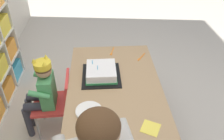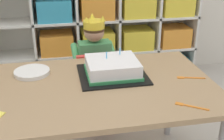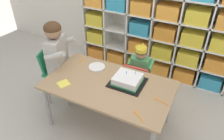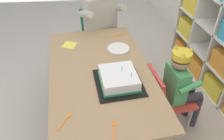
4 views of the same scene
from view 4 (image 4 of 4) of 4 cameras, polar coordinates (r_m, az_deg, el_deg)
name	(u,v)px [view 4 (image 4 of 4)]	position (r m, az deg, el deg)	size (l,w,h in m)	color
ground	(102,122)	(2.11, -2.48, -12.78)	(16.00, 16.00, 0.00)	#BCB2A3
activity_table	(100,76)	(1.74, -2.93, -1.58)	(1.31, 0.75, 0.58)	#A37F56
classroom_chair_blue	(166,97)	(1.88, 13.25, -6.53)	(0.32, 0.35, 0.59)	red
child_with_crown	(181,81)	(1.83, 16.89, -2.65)	(0.30, 0.31, 0.79)	#4C9E5B
classroom_chair_adult_side	(99,34)	(2.45, -3.34, 8.95)	(0.41, 0.41, 0.72)	#238451
adult_helper_seated	(103,20)	(2.26, -2.30, 12.49)	(0.47, 0.46, 1.07)	#B2ADA3
birthday_cake_on_tray	(119,79)	(1.57, 1.68, -2.27)	(0.35, 0.32, 0.12)	black
paper_plate_stack	(118,49)	(1.93, 1.64, 5.27)	(0.19, 0.19, 0.02)	white
paper_napkin_square	(70,45)	(2.04, -10.56, 6.18)	(0.11, 0.11, 0.00)	#F4DB4C
fork_by_napkin	(114,129)	(1.31, 0.57, -14.58)	(0.14, 0.05, 0.00)	orange
fork_near_cake_tray	(65,120)	(1.38, -11.64, -12.28)	(0.13, 0.10, 0.00)	orange
fork_beside_plate_stack	(118,36)	(2.15, 1.54, 8.62)	(0.04, 0.13, 0.00)	orange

